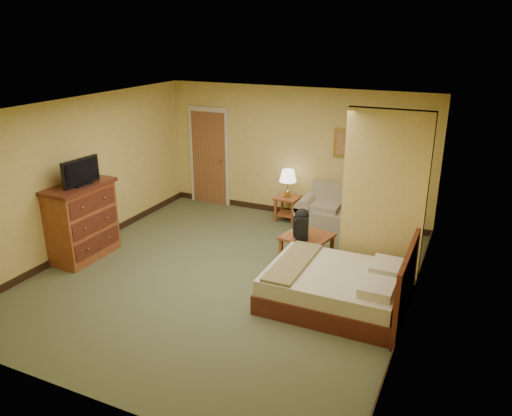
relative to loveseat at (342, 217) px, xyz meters
The scene contains 17 objects.
floor 2.83m from the loveseat, 113.88° to the right, with size 6.00×6.00×0.00m, color #545A3A.
ceiling 3.65m from the loveseat, 113.88° to the right, with size 6.00×6.00×0.00m, color white.
back_wall 1.59m from the loveseat, 159.38° to the left, with size 5.50×0.02×2.60m, color #D9BC5C.
left_wall 4.77m from the loveseat, 146.52° to the right, with size 0.02×6.00×2.60m, color #D9BC5C.
right_wall 3.20m from the loveseat, 57.93° to the right, with size 0.02×6.00×2.60m, color #D9BC5C.
partition 2.19m from the loveseat, 58.44° to the right, with size 1.20×0.15×2.60m, color #D9BC5C.
door 3.20m from the loveseat, behind, with size 0.94×0.16×2.10m.
baseboard 1.23m from the loveseat, 159.82° to the left, with size 5.50×0.02×0.12m, color black.
loveseat is the anchor object (origin of this frame).
side_table 1.15m from the loveseat, behind, with size 0.45×0.45×0.49m.
table_lamp 1.32m from the loveseat, behind, with size 0.34×0.34×0.55m.
coffee_table 1.54m from the loveseat, 96.64° to the right, with size 0.85×0.85×0.46m.
wall_picture 1.38m from the loveseat, 90.00° to the left, with size 0.72×0.04×0.56m.
dresser 4.67m from the loveseat, 140.94° to the right, with size 0.63×1.20×1.28m.
tv 4.73m from the loveseat, 140.16° to the right, with size 0.20×0.72×0.44m.
bed 2.76m from the loveseat, 75.61° to the right, with size 1.92×1.58×1.02m.
backpack 1.83m from the loveseat, 96.53° to the right, with size 0.29×0.34×0.49m.
Camera 1 is at (3.33, -6.12, 3.65)m, focal length 35.00 mm.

